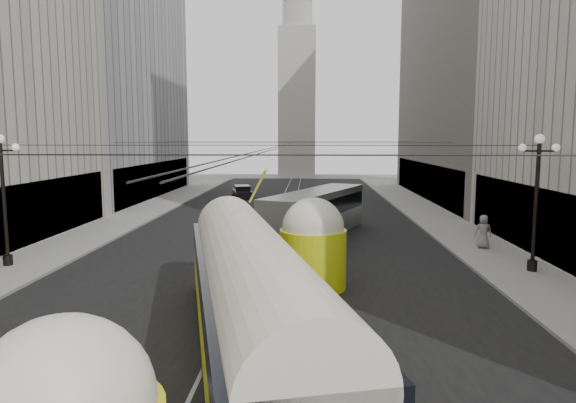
{
  "coord_description": "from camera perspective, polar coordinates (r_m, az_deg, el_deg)",
  "views": [
    {
      "loc": [
        2.16,
        -5.94,
        6.32
      ],
      "look_at": [
        1.24,
        15.53,
        3.67
      ],
      "focal_mm": 32.0,
      "sensor_mm": 36.0,
      "label": 1
    }
  ],
  "objects": [
    {
      "name": "distant_tower",
      "position": [
        86.41,
        1.02,
        12.77
      ],
      "size": [
        6.0,
        6.0,
        31.36
      ],
      "color": "#B2AFA8",
      "rests_on": "ground"
    },
    {
      "name": "sidewalk_left",
      "position": [
        44.71,
        -16.05,
        -1.28
      ],
      "size": [
        4.0,
        72.0,
        0.15
      ],
      "primitive_type": "cube",
      "color": "gray",
      "rests_on": "ground"
    },
    {
      "name": "building_left_far",
      "position": [
        58.86,
        -20.36,
        14.4
      ],
      "size": [
        12.6,
        28.6,
        28.6
      ],
      "color": "#999999",
      "rests_on": "ground"
    },
    {
      "name": "city_bus",
      "position": [
        33.01,
        3.12,
        -1.15
      ],
      "size": [
        6.94,
        12.15,
        2.97
      ],
      "color": "gray",
      "rests_on": "ground"
    },
    {
      "name": "rail_right",
      "position": [
        38.99,
        0.34,
        -2.3
      ],
      "size": [
        0.12,
        85.0,
        0.04
      ],
      "primitive_type": "cube",
      "color": "gray",
      "rests_on": "ground"
    },
    {
      "name": "streetcar",
      "position": [
        14.75,
        -4.18,
        -10.37
      ],
      "size": [
        6.44,
        17.43,
        3.92
      ],
      "color": "#D4DA13",
      "rests_on": "ground"
    },
    {
      "name": "sedan_white_far",
      "position": [
        47.72,
        5.06,
        0.22
      ],
      "size": [
        3.26,
        5.15,
        1.51
      ],
      "color": "silver",
      "rests_on": "ground"
    },
    {
      "name": "lamppost_left_mid",
      "position": [
        28.24,
        -29.07,
        0.91
      ],
      "size": [
        1.86,
        0.44,
        6.37
      ],
      "color": "black",
      "rests_on": "sidewalk_left"
    },
    {
      "name": "sedan_dark_far",
      "position": [
        54.8,
        -5.1,
        1.02
      ],
      "size": [
        2.67,
        4.55,
        1.35
      ],
      "color": "black",
      "rests_on": "ground"
    },
    {
      "name": "lamppost_right_mid",
      "position": [
        26.25,
        25.87,
        0.69
      ],
      "size": [
        1.86,
        0.44,
        6.37
      ],
      "color": "black",
      "rests_on": "sidewalk_right"
    },
    {
      "name": "catenary",
      "position": [
        37.49,
        -0.68,
        6.36
      ],
      "size": [
        25.0,
        72.0,
        0.23
      ],
      "color": "black",
      "rests_on": "ground"
    },
    {
      "name": "pedestrian_sidewalk_right",
      "position": [
        31.05,
        20.88,
        -3.13
      ],
      "size": [
        0.97,
        0.64,
        1.89
      ],
      "primitive_type": "imported",
      "rotation": [
        0.0,
        0.0,
        3.06
      ],
      "color": "gray",
      "rests_on": "sidewalk_right"
    },
    {
      "name": "building_right_far",
      "position": [
        57.69,
        21.33,
        16.53
      ],
      "size": [
        12.6,
        32.6,
        32.6
      ],
      "color": "#514C47",
      "rests_on": "ground"
    },
    {
      "name": "rail_left",
      "position": [
        39.07,
        -1.86,
        -2.28
      ],
      "size": [
        0.12,
        85.0,
        0.04
      ],
      "primitive_type": "cube",
      "color": "gray",
      "rests_on": "ground"
    },
    {
      "name": "sidewalk_right",
      "position": [
        43.53,
        15.49,
        -1.48
      ],
      "size": [
        4.0,
        72.0,
        0.15
      ],
      "primitive_type": "cube",
      "color": "gray",
      "rests_on": "ground"
    },
    {
      "name": "road",
      "position": [
        39.02,
        -0.76,
        -2.29
      ],
      "size": [
        20.0,
        85.0,
        0.02
      ],
      "primitive_type": "cube",
      "color": "black",
      "rests_on": "ground"
    }
  ]
}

